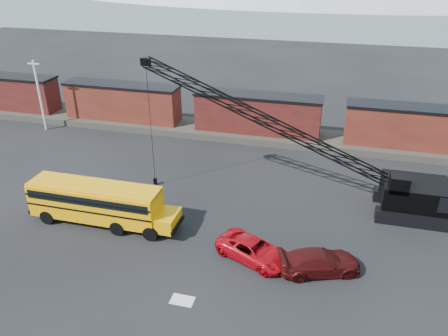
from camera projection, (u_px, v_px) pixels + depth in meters
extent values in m
plane|color=black|center=(195.00, 258.00, 29.48)|extent=(160.00, 160.00, 0.00)
cube|color=#4A453C|center=(257.00, 134.00, 48.34)|extent=(120.00, 5.00, 0.70)
cube|color=#541A17|center=(6.00, 92.00, 54.54)|extent=(13.50, 2.90, 4.00)
cube|color=black|center=(2.00, 76.00, 53.62)|extent=(13.70, 3.10, 0.25)
cube|color=black|center=(38.00, 108.00, 54.35)|extent=(2.20, 2.40, 0.60)
cube|color=#491A14|center=(123.00, 102.00, 50.91)|extent=(13.50, 2.90, 4.00)
cube|color=black|center=(121.00, 85.00, 49.99)|extent=(13.70, 3.10, 0.25)
cube|color=black|center=(92.00, 113.00, 52.63)|extent=(2.20, 2.40, 0.60)
cube|color=black|center=(157.00, 119.00, 50.72)|extent=(2.20, 2.40, 0.60)
cube|color=#541A17|center=(258.00, 114.00, 47.28)|extent=(13.50, 2.90, 4.00)
cube|color=black|center=(258.00, 96.00, 46.36)|extent=(13.70, 3.10, 0.25)
cube|color=black|center=(220.00, 125.00, 49.00)|extent=(2.20, 2.40, 0.60)
cube|color=black|center=(295.00, 132.00, 47.09)|extent=(2.20, 2.40, 0.60)
cube|color=#491A14|center=(415.00, 127.00, 43.65)|extent=(13.50, 2.90, 4.00)
cube|color=black|center=(419.00, 108.00, 42.73)|extent=(13.70, 3.10, 0.25)
cube|color=black|center=(368.00, 139.00, 45.37)|extent=(2.20, 2.40, 0.60)
cylinder|color=silver|center=(40.00, 96.00, 48.69)|extent=(0.24, 0.24, 8.00)
cube|color=silver|center=(33.00, 64.00, 47.07)|extent=(1.40, 0.12, 0.12)
cube|color=silver|center=(182.00, 300.00, 25.91)|extent=(1.40, 0.90, 0.02)
cube|color=#F49F05|center=(96.00, 202.00, 32.58)|extent=(10.00, 2.50, 2.50)
cube|color=#F49F05|center=(166.00, 220.00, 31.62)|extent=(1.60, 2.30, 1.10)
cube|color=#F49F05|center=(93.00, 186.00, 32.00)|extent=(10.00, 2.30, 0.18)
cube|color=black|center=(86.00, 202.00, 31.18)|extent=(9.60, 0.05, 0.65)
cube|color=black|center=(103.00, 185.00, 33.36)|extent=(9.60, 0.05, 0.65)
cube|color=black|center=(178.00, 225.00, 31.57)|extent=(0.15, 2.45, 0.35)
cube|color=black|center=(39.00, 204.00, 34.18)|extent=(0.15, 2.50, 0.35)
cylinder|color=black|center=(47.00, 217.00, 32.97)|extent=(1.10, 0.35, 1.10)
cylinder|color=black|center=(65.00, 202.00, 34.95)|extent=(1.10, 0.35, 1.10)
cylinder|color=black|center=(117.00, 228.00, 31.65)|extent=(1.10, 0.35, 1.10)
cylinder|color=black|center=(131.00, 212.00, 33.64)|extent=(1.10, 0.35, 1.10)
cylinder|color=black|center=(150.00, 234.00, 31.06)|extent=(1.10, 0.35, 1.10)
cylinder|color=black|center=(163.00, 216.00, 33.05)|extent=(1.10, 0.35, 1.10)
imported|color=#B20812|center=(254.00, 250.00, 29.08)|extent=(5.74, 4.28, 1.45)
imported|color=#3E0B0B|center=(319.00, 262.00, 27.91)|extent=(5.74, 3.91, 1.54)
cube|color=black|center=(413.00, 219.00, 32.82)|extent=(5.50, 1.00, 1.00)
cube|color=black|center=(408.00, 198.00, 35.59)|extent=(5.50, 1.00, 1.00)
cube|color=black|center=(414.00, 193.00, 33.58)|extent=(4.80, 3.60, 1.80)
cube|color=black|center=(443.00, 194.00, 33.03)|extent=(1.20, 3.80, 1.20)
cube|color=black|center=(399.00, 184.00, 32.32)|extent=(1.40, 1.20, 1.30)
cube|color=black|center=(400.00, 188.00, 31.84)|extent=(1.20, 0.06, 0.90)
cube|color=black|center=(146.00, 62.00, 33.79)|extent=(0.70, 0.50, 0.60)
cylinder|color=black|center=(151.00, 127.00, 36.23)|extent=(0.04, 0.04, 10.58)
cube|color=black|center=(155.00, 181.00, 38.52)|extent=(0.25, 0.25, 0.50)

